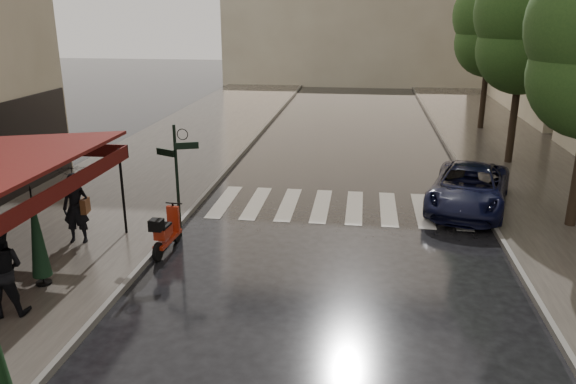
% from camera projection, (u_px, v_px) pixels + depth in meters
% --- Properties ---
extents(ground, '(120.00, 120.00, 0.00)m').
position_uv_depth(ground, '(190.00, 289.00, 12.47)').
color(ground, black).
rests_on(ground, ground).
extents(sidewalk_near, '(6.00, 60.00, 0.12)m').
position_uv_depth(sidewalk_near, '(172.00, 152.00, 24.34)').
color(sidewalk_near, '#38332D').
rests_on(sidewalk_near, ground).
extents(sidewalk_far, '(5.50, 60.00, 0.12)m').
position_uv_depth(sidewalk_far, '(527.00, 164.00, 22.46)').
color(sidewalk_far, '#38332D').
rests_on(sidewalk_far, ground).
extents(curb_near, '(0.12, 60.00, 0.16)m').
position_uv_depth(curb_near, '(241.00, 154.00, 23.95)').
color(curb_near, '#595651').
rests_on(curb_near, ground).
extents(curb_far, '(0.12, 60.00, 0.16)m').
position_uv_depth(curb_far, '(455.00, 161.00, 22.81)').
color(curb_far, '#595651').
rests_on(curb_far, ground).
extents(crosswalk, '(7.85, 3.20, 0.01)m').
position_uv_depth(crosswalk, '(338.00, 206.00, 17.75)').
color(crosswalk, silver).
rests_on(crosswalk, ground).
extents(signpost, '(1.17, 0.29, 3.10)m').
position_uv_depth(signpost, '(177.00, 172.00, 14.89)').
color(signpost, black).
rests_on(signpost, ground).
extents(tree_mid, '(3.80, 3.80, 8.34)m').
position_uv_depth(tree_mid, '(526.00, 20.00, 20.85)').
color(tree_mid, black).
rests_on(tree_mid, sidewalk_far).
extents(tree_far, '(3.80, 3.80, 8.16)m').
position_uv_depth(tree_far, '(492.00, 20.00, 27.47)').
color(tree_far, black).
rests_on(tree_far, sidewalk_far).
extents(pedestrian_with_umbrella, '(1.22, 1.24, 2.55)m').
position_uv_depth(pedestrian_with_umbrella, '(72.00, 180.00, 14.24)').
color(pedestrian_with_umbrella, black).
rests_on(pedestrian_with_umbrella, sidewalk_near).
extents(pedestrian_terrace, '(1.08, 0.94, 1.88)m').
position_uv_depth(pedestrian_terrace, '(1.00, 271.00, 10.97)').
color(pedestrian_terrace, black).
rests_on(pedestrian_terrace, sidewalk_near).
extents(scooter, '(0.46, 1.71, 1.12)m').
position_uv_depth(scooter, '(166.00, 233.00, 14.27)').
color(scooter, black).
rests_on(scooter, ground).
extents(parked_car, '(3.38, 5.20, 1.33)m').
position_uv_depth(parked_car, '(469.00, 188.00, 17.41)').
color(parked_car, black).
rests_on(parked_car, ground).
extents(parasol_back, '(0.42, 0.42, 2.24)m').
position_uv_depth(parasol_back, '(37.00, 234.00, 12.10)').
color(parasol_back, black).
rests_on(parasol_back, sidewalk_near).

